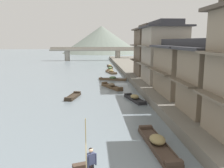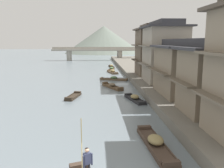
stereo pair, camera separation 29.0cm
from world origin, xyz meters
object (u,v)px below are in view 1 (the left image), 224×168
(boat_moored_third, at_px, (110,69))
(boat_upstream_distant, at_px, (113,79))
(house_waterfront_far, at_px, (149,50))
(boat_moored_far, at_px, (157,143))
(boat_moored_second, at_px, (73,97))
(boatman_person, at_px, (91,160))
(boat_crossing_west, at_px, (135,98))
(boat_midriver_upstream, at_px, (110,66))
(boat_moored_nearest, at_px, (111,72))
(house_waterfront_second, at_px, (210,77))
(stone_bridge, at_px, (93,52))
(house_waterfront_narrow, at_px, (164,52))
(boat_midriver_drifting, at_px, (112,86))
(house_waterfront_tall, at_px, (184,68))

(boat_moored_third, height_order, boat_upstream_distant, boat_moored_third)
(house_waterfront_far, bearing_deg, boat_moored_far, -101.51)
(boat_moored_second, xyz_separation_m, boat_upstream_distant, (5.87, 12.95, 0.08))
(boatman_person, relative_size, boat_upstream_distant, 0.62)
(boat_moored_second, xyz_separation_m, boat_crossing_west, (7.26, -1.83, 0.09))
(boat_upstream_distant, bearing_deg, boat_midriver_upstream, 87.69)
(boat_moored_nearest, distance_m, boat_moored_far, 36.48)
(boat_moored_third, distance_m, boat_upstream_distant, 14.95)
(house_waterfront_second, xyz_separation_m, house_waterfront_far, (0.13, 23.01, 1.28))
(boat_midriver_upstream, relative_size, stone_bridge, 0.19)
(boat_moored_nearest, height_order, house_waterfront_second, house_waterfront_second)
(boat_upstream_distant, xyz_separation_m, house_waterfront_narrow, (6.83, -7.26, 4.95))
(boatman_person, bearing_deg, boat_upstream_distant, 83.78)
(boat_moored_third, distance_m, boat_midriver_drifting, 22.22)
(boat_moored_third, distance_m, boat_midriver_upstream, 6.16)
(boat_moored_nearest, height_order, boat_moored_far, boat_moored_nearest)
(house_waterfront_far, bearing_deg, boat_crossing_west, -108.36)
(boat_midriver_drifting, distance_m, boat_midriver_upstream, 28.38)
(boat_upstream_distant, bearing_deg, boat_moored_nearest, 87.79)
(boat_moored_second, distance_m, house_waterfront_far, 18.64)
(boat_midriver_upstream, xyz_separation_m, house_waterfront_tall, (5.94, -36.63, 3.65))
(house_waterfront_second, bearing_deg, boat_moored_nearest, 100.34)
(boat_upstream_distant, bearing_deg, boat_midriver_drifting, -95.73)
(boat_moored_second, xyz_separation_m, house_waterfront_far, (12.23, 13.13, 5.04))
(stone_bridge, bearing_deg, house_waterfront_narrow, -78.21)
(boat_crossing_west, bearing_deg, house_waterfront_second, -58.99)
(boat_moored_nearest, distance_m, boat_crossing_west, 24.13)
(boat_moored_far, bearing_deg, boat_moored_third, 90.41)
(boat_moored_nearest, distance_m, boat_moored_second, 23.13)
(boatman_person, bearing_deg, boat_midriver_drifting, 83.63)
(boat_midriver_upstream, xyz_separation_m, house_waterfront_far, (5.51, -20.90, 4.96))
(house_waterfront_tall, bearing_deg, house_waterfront_second, -94.42)
(boat_midriver_upstream, height_order, house_waterfront_far, house_waterfront_far)
(boat_crossing_west, xyz_separation_m, house_waterfront_tall, (5.40, -0.77, 3.64))
(boat_crossing_west, distance_m, house_waterfront_second, 10.08)
(boat_midriver_drifting, xyz_separation_m, house_waterfront_second, (6.95, -15.58, 3.65))
(boat_moored_second, relative_size, boat_moored_far, 0.66)
(boat_moored_second, relative_size, house_waterfront_far, 0.44)
(boatman_person, height_order, boat_crossing_west, boatman_person)
(boat_midriver_drifting, bearing_deg, house_waterfront_second, -65.94)
(boat_moored_second, height_order, boat_upstream_distant, boat_upstream_distant)
(boat_upstream_distant, bearing_deg, house_waterfront_second, -74.74)
(boat_moored_second, distance_m, house_waterfront_narrow, 14.80)
(house_waterfront_second, height_order, house_waterfront_far, house_waterfront_far)
(boatman_person, distance_m, boat_upstream_distant, 31.76)
(boat_moored_third, bearing_deg, boat_moored_nearest, -91.36)
(boat_moored_second, bearing_deg, boat_moored_far, -64.87)
(boat_midriver_upstream, relative_size, house_waterfront_second, 0.93)
(boat_crossing_west, bearing_deg, boat_moored_far, -92.78)
(boat_moored_second, distance_m, boat_moored_third, 28.60)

